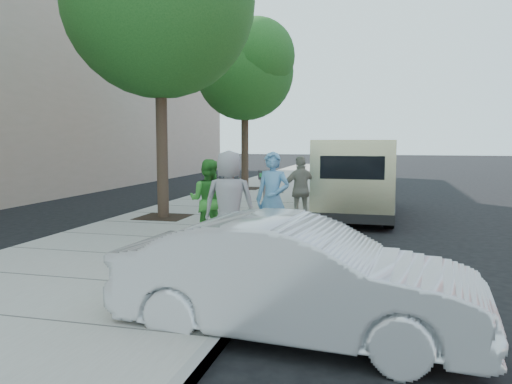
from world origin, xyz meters
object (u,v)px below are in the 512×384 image
parking_meter (264,186)px  sedan (296,279)px  person_officer (273,200)px  person_green_shirt (208,200)px  person_gray_shirt (229,202)px  van (358,176)px  tree_far (246,67)px  person_striped_polo (301,190)px

parking_meter → sedan: (1.66, -5.53, -0.43)m
person_officer → person_green_shirt: bearing=176.5°
sedan → person_officer: person_officer is taller
person_gray_shirt → person_officer: bearing=-140.8°
van → tree_far: bearing=132.4°
person_officer → person_green_shirt: (-1.32, 0.26, -0.08)m
van → person_green_shirt: bearing=-117.1°
person_striped_polo → person_officer: bearing=62.9°
tree_far → person_striped_polo: size_ratio=4.15×
tree_far → parking_meter: bearing=-71.9°
person_green_shirt → person_striped_polo: (1.42, 2.30, -0.00)m
person_officer → person_striped_polo: (0.10, 2.56, -0.08)m
parking_meter → van: van is taller
van → sedan: (-0.20, -8.85, -0.46)m
tree_far → person_gray_shirt: (2.76, -11.02, -3.86)m
tree_far → person_green_shirt: (2.03, -10.05, -3.95)m
person_gray_shirt → person_green_shirt: bearing=-63.8°
sedan → person_officer: size_ratio=2.24×
parking_meter → person_officer: (0.61, -1.91, -0.05)m
sedan → person_green_shirt: 4.56m
parking_meter → person_officer: 2.00m
van → person_green_shirt: van is taller
van → person_officer: (-1.25, -5.23, -0.09)m
tree_far → sedan: tree_far is taller
person_officer → person_gray_shirt: 0.92m
tree_far → person_officer: 11.52m
tree_far → person_striped_polo: (3.45, -7.76, -3.95)m
sedan → person_green_shirt: person_green_shirt is taller
person_green_shirt → tree_far: bearing=-80.2°
tree_far → parking_meter: 9.64m
van → person_green_shirt: size_ratio=3.60×
person_officer → person_gray_shirt: (-0.59, -0.70, 0.02)m
sedan → person_officer: 3.79m
person_gray_shirt → person_striped_polo: size_ratio=1.12×
van → sedan: van is taller
sedan → person_officer: bearing=21.4°
person_green_shirt → van: bearing=-119.0°
van → person_striped_polo: 2.91m
van → sedan: size_ratio=1.46×
person_green_shirt → person_striped_polo: bearing=-123.4°
person_officer → person_striped_polo: person_officer is taller
sedan → person_gray_shirt: (-1.65, 2.92, 0.39)m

